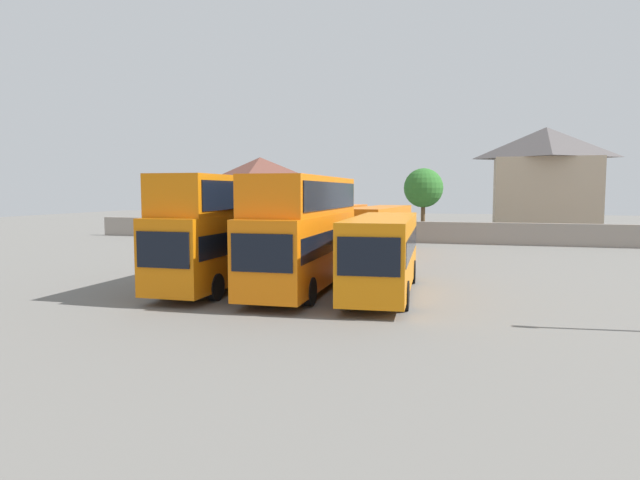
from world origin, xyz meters
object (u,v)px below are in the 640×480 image
Objects in this scene: bus_3 at (383,250)px; house_terrace_centre at (545,182)px; bus_1 at (224,225)px; bus_4 at (331,227)px; tree_left_of_lot at (423,188)px; bus_2 at (304,226)px; bus_5 at (379,228)px; house_terrace_left at (260,194)px.

bus_3 is 1.00× the size of house_terrace_centre.
bus_1 reaches higher than bus_3.
bus_4 is 14.07m from tree_left_of_lot.
bus_5 is at bearing 174.34° from bus_2.
house_terrace_centre is at bearing 0.56° from house_terrace_left.
bus_4 is 1.77× the size of tree_left_of_lot.
tree_left_of_lot reaches higher than bus_3.
house_terrace_left is (-15.80, 18.07, 2.16)m from bus_5.
tree_left_of_lot is at bearing 172.41° from bus_2.
bus_1 reaches higher than bus_4.
bus_4 is 1.05× the size of bus_5.
bus_3 is 37.27m from house_terrace_left.
house_terrace_left is 1.51× the size of tree_left_of_lot.
bus_5 is at bearing -48.85° from house_terrace_left.
bus_5 is (4.72, 14.24, -0.94)m from bus_1.
house_terrace_left is 18.41m from tree_left_of_lot.
bus_3 is (3.54, -0.23, -0.92)m from bus_2.
bus_2 reaches higher than bus_5.
bus_1 is 34.18m from house_terrace_left.
bus_1 is 0.95× the size of bus_2.
bus_3 is 27.04m from tree_left_of_lot.
house_terrace_left is 28.19m from house_terrace_centre.
bus_2 reaches higher than bus_4.
bus_4 is 24.53m from house_terrace_centre.
bus_2 is at bearing 0.03° from bus_5.
house_terrace_centre is (17.09, 32.59, 2.39)m from bus_1.
house_terrace_left reaches higher than bus_4.
tree_left_of_lot is at bearing -17.27° from house_terrace_left.
bus_2 is 35.12m from house_terrace_centre.
bus_3 is at bearing 89.62° from bus_1.
house_terrace_left reaches higher than bus_1.
bus_4 reaches higher than bus_3.
bus_2 is 35.40m from house_terrace_left.
bus_2 is at bearing -65.22° from house_terrace_left.
bus_4 is 22.24m from house_terrace_left.
bus_2 is at bearing -95.88° from tree_left_of_lot.
bus_3 is 1.06× the size of house_terrace_left.
house_terrace_left is at bearing -156.93° from bus_2.
house_terrace_centre is (12.37, 18.35, 3.33)m from bus_5.
bus_1 is 1.00× the size of house_terrace_centre.
bus_2 is 26.86m from tree_left_of_lot.
tree_left_of_lot reaches higher than bus_1.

